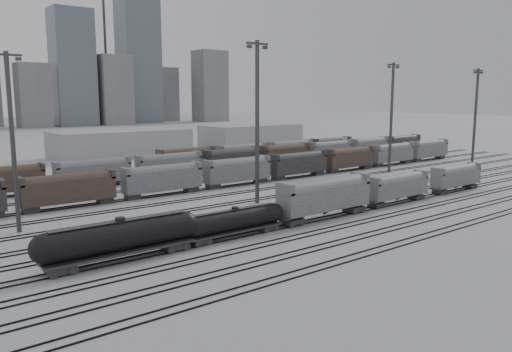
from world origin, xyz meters
TOP-DOWN VIEW (x-y plane):
  - ground at (0.00, 0.00)m, footprint 900.00×900.00m
  - tracks at (0.00, 17.50)m, footprint 220.00×71.50m
  - tank_car_a at (-30.27, 1.00)m, footprint 19.06×3.18m
  - tank_car_b at (-14.89, 1.00)m, footprint 15.49×2.58m
  - hopper_car_a at (1.49, 1.00)m, footprint 16.52×3.28m
  - hopper_car_b at (19.09, 1.00)m, footprint 13.73×2.73m
  - hopper_car_c at (37.44, 1.00)m, footprint 13.46×2.67m
  - light_mast_b at (-36.19, 20.86)m, footprint 3.79×0.61m
  - light_mast_c at (0.35, 15.76)m, footprint 4.32×0.69m
  - light_mast_d at (47.38, 24.02)m, footprint 4.14×0.66m
  - light_mast_e at (66.37, 13.53)m, footprint 3.96×0.63m
  - bg_string_near at (8.00, 32.00)m, footprint 151.00×3.00m
  - bg_string_mid at (18.00, 48.00)m, footprint 151.00×3.00m
  - bg_string_far at (35.50, 56.00)m, footprint 66.00×3.00m
  - warehouse_mid at (10.00, 95.00)m, footprint 40.00×18.00m
  - warehouse_right at (60.00, 95.00)m, footprint 35.00×18.00m
  - crane_right at (91.26, 305.00)m, footprint 42.00×1.80m

SIDE VIEW (x-z plane):
  - ground at x=0.00m, z-range 0.00..0.00m
  - tracks at x=0.00m, z-range 0.00..0.16m
  - tank_car_b at x=-14.89m, z-range 0.30..4.13m
  - tank_car_a at x=-30.27m, z-range 0.37..5.08m
  - bg_string_far at x=35.50m, z-range 0.00..5.60m
  - bg_string_near at x=8.00m, z-range 0.00..5.60m
  - bg_string_mid at x=18.00m, z-range 0.00..5.60m
  - hopper_car_c at x=37.44m, z-range 0.57..5.38m
  - hopper_car_b at x=19.09m, z-range 0.58..5.49m
  - hopper_car_a at x=1.49m, z-range 0.70..6.60m
  - warehouse_mid at x=10.00m, z-range 0.00..8.00m
  - warehouse_right at x=60.00m, z-range 0.00..8.00m
  - light_mast_b at x=-36.19m, z-range 0.72..24.38m
  - light_mast_e at x=66.37m, z-range 0.75..25.49m
  - light_mast_d at x=47.38m, z-range 0.79..26.66m
  - light_mast_c at x=0.35m, z-range 0.82..27.84m
  - crane_right at x=91.26m, z-range 7.39..107.39m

